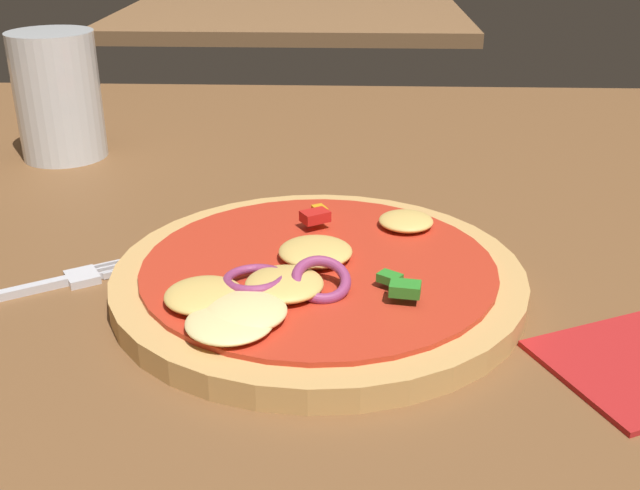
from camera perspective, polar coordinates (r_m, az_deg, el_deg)
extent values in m
cube|color=brown|center=(0.47, -4.94, -3.64)|extent=(1.26, 1.02, 0.03)
cylinder|color=tan|center=(0.45, -0.10, -2.58)|extent=(0.24, 0.24, 0.01)
cylinder|color=red|center=(0.44, -0.10, -1.58)|extent=(0.21, 0.21, 0.00)
ellipsoid|color=#E5BC60|center=(0.41, -2.69, -2.92)|extent=(0.04, 0.04, 0.01)
ellipsoid|color=#F4DB8E|center=(0.38, -5.61, -4.96)|extent=(0.04, 0.04, 0.01)
ellipsoid|color=#E5BC60|center=(0.40, -8.67, -3.72)|extent=(0.04, 0.04, 0.01)
ellipsoid|color=#E5BC60|center=(0.49, 6.46, 1.80)|extent=(0.04, 0.04, 0.01)
ellipsoid|color=#E5BC60|center=(0.45, -0.34, -0.48)|extent=(0.04, 0.04, 0.01)
ellipsoid|color=#F4DB8E|center=(0.38, -6.59, -5.74)|extent=(0.04, 0.04, 0.01)
torus|color=#93386B|center=(0.41, -4.92, -2.55)|extent=(0.05, 0.05, 0.01)
torus|color=#93386B|center=(0.41, 0.09, -2.60)|extent=(0.04, 0.04, 0.02)
cube|color=orange|center=(0.50, -0.03, 2.65)|extent=(0.01, 0.01, 0.00)
cube|color=#2D8C28|center=(0.40, 6.39, -3.27)|extent=(0.02, 0.01, 0.01)
cube|color=red|center=(0.48, -0.37, 2.17)|extent=(0.02, 0.02, 0.01)
cube|color=#2D8C28|center=(0.41, 5.24, -2.47)|extent=(0.02, 0.01, 0.00)
cube|color=silver|center=(0.48, -17.38, -2.31)|extent=(0.03, 0.03, 0.00)
cube|color=silver|center=(0.48, -14.02, -2.01)|extent=(0.03, 0.02, 0.00)
cube|color=silver|center=(0.48, -14.22, -1.75)|extent=(0.03, 0.02, 0.00)
cube|color=silver|center=(0.49, -14.41, -1.49)|extent=(0.03, 0.02, 0.00)
cube|color=silver|center=(0.49, -14.60, -1.24)|extent=(0.03, 0.02, 0.00)
cylinder|color=silver|center=(0.71, -19.02, 10.52)|extent=(0.07, 0.07, 0.11)
cylinder|color=gold|center=(0.71, -18.73, 8.43)|extent=(0.06, 0.06, 0.05)
cylinder|color=white|center=(0.70, -19.13, 11.25)|extent=(0.06, 0.06, 0.02)
cube|color=brown|center=(1.66, -2.04, 16.99)|extent=(0.69, 0.66, 0.03)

